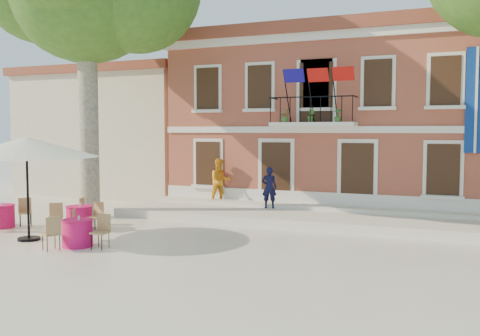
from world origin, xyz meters
The scene contains 10 objects.
ground centered at (0.00, 0.00, 0.00)m, with size 90.00×90.00×0.00m, color beige.
main_building centered at (2.00, 9.99, 3.78)m, with size 13.50×9.59×7.50m.
neighbor_west centered at (-9.50, 11.00, 3.22)m, with size 9.40×9.40×6.40m.
terrace centered at (2.00, 4.40, 0.15)m, with size 14.00×3.40×0.30m, color silver.
patio_umbrella centered at (-4.66, -1.96, 2.77)m, with size 4.14×4.14×3.08m.
pedestrian_navy centered at (0.43, 5.09, 1.09)m, with size 0.57×0.38×1.58m, color black.
pedestrian_orange centered at (-1.89, 5.64, 1.21)m, with size 0.88×0.69×1.82m, color orange.
cafe_table_0 centered at (-7.07, -0.72, 0.43)m, with size 1.78×1.83×0.95m.
cafe_table_1 centered at (-2.73, -2.11, 0.43)m, with size 1.66×1.87×0.95m.
cafe_table_3 centered at (-4.46, 0.07, 0.43)m, with size 1.78×1.83×0.95m.
Camera 1 is at (7.24, -14.05, 3.28)m, focal length 40.00 mm.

